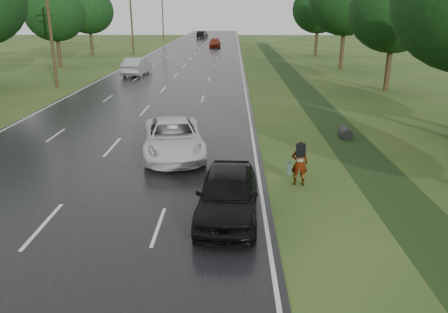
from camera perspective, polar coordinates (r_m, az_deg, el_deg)
ground at (r=14.44m, az=-22.54°, el=-8.46°), size 220.00×220.00×0.00m
road at (r=57.34m, az=-4.69°, el=12.26°), size 14.00×180.00×0.04m
edge_stripe_east at (r=57.06m, az=2.23°, el=12.31°), size 0.12×180.00×0.01m
edge_stripe_west at (r=58.40m, az=-11.45°, el=12.10°), size 0.12×180.00×0.01m
center_line at (r=57.34m, az=-4.69°, el=12.29°), size 0.12×180.00×0.01m
drainage_ditch at (r=31.58m, az=11.76°, el=6.87°), size 2.20×120.00×0.56m
utility_pole_mid at (r=39.65m, az=-21.82°, el=15.81°), size 1.60×0.26×10.00m
utility_pole_far at (r=68.37m, az=-12.01°, el=17.29°), size 1.60×0.26×10.00m
utility_pole_distant at (r=97.87m, az=-8.01°, el=17.75°), size 1.60×0.26×10.00m
tree_east_c at (r=37.84m, az=21.41°, el=17.21°), size 7.00×7.00×9.29m
tree_east_d at (r=51.18m, az=15.67°, el=18.94°), size 8.00×8.00×10.76m
tree_east_f at (r=64.80m, az=12.24°, el=18.27°), size 7.20×7.20×9.62m
tree_west_d at (r=54.49m, az=-21.26°, el=16.93°), size 6.60×6.60×8.80m
tree_west_f at (r=67.89m, az=-17.29°, el=17.67°), size 7.00×7.00×9.29m
pedestrian at (r=16.34m, az=9.76°, el=-0.83°), size 0.77×0.72×1.67m
white_pickup at (r=19.57m, az=-6.65°, el=2.43°), size 3.50×5.97×1.56m
dark_sedan at (r=13.54m, az=0.48°, el=-4.89°), size 2.08×4.69×1.57m
silver_sedan at (r=45.63m, az=-11.35°, el=11.48°), size 2.18×5.31×1.71m
far_car_red at (r=79.65m, az=-1.19°, el=14.59°), size 2.14×5.03×1.45m
far_car_dark at (r=106.76m, az=-2.85°, el=15.62°), size 2.52×5.14×1.62m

